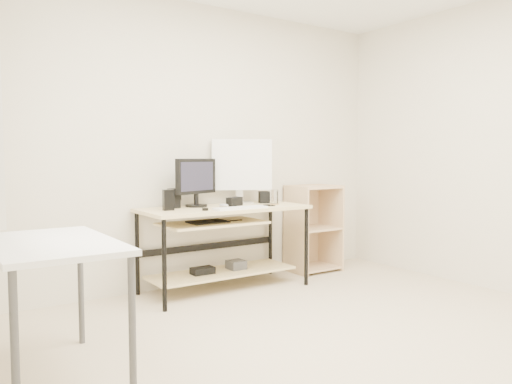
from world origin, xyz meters
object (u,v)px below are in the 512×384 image
object	(u,v)px
desk	(222,231)
black_monitor	(196,179)
side_table	(53,256)
shelf_unit	(311,228)
audio_controller	(168,200)
white_imac	(242,167)

from	to	relation	value
desk	black_monitor	bearing A→B (deg)	141.84
side_table	shelf_unit	world-z (taller)	shelf_unit
shelf_unit	audio_controller	size ratio (longest dim) A/B	5.17
audio_controller	shelf_unit	bearing A→B (deg)	10.99
shelf_unit	black_monitor	xyz separation A→B (m)	(-1.36, -0.02, 0.54)
shelf_unit	black_monitor	world-z (taller)	black_monitor
shelf_unit	audio_controller	world-z (taller)	audio_controller
side_table	desk	bearing A→B (deg)	32.65
side_table	black_monitor	distance (m)	1.93
black_monitor	audio_controller	xyz separation A→B (m)	(-0.33, -0.14, -0.16)
desk	black_monitor	xyz separation A→B (m)	(-0.18, 0.14, 0.46)
desk	side_table	xyz separation A→B (m)	(-1.65, -1.06, 0.13)
shelf_unit	white_imac	bearing A→B (deg)	179.14
side_table	audio_controller	bearing A→B (deg)	42.94
side_table	white_imac	distance (m)	2.37
side_table	audio_controller	size ratio (longest dim) A/B	5.75
white_imac	audio_controller	distance (m)	0.90
audio_controller	side_table	bearing A→B (deg)	-131.46
desk	shelf_unit	xyz separation A→B (m)	(1.18, 0.16, -0.09)
desk	white_imac	size ratio (longest dim) A/B	2.45
shelf_unit	side_table	bearing A→B (deg)	-156.67
side_table	black_monitor	xyz separation A→B (m)	(1.47, 1.20, 0.33)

